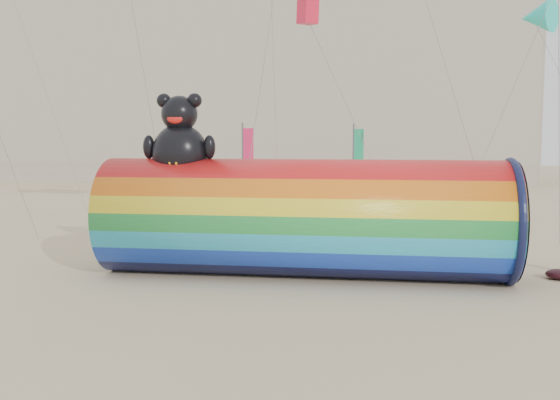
# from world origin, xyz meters

# --- Properties ---
(ground) EXTENTS (160.00, 160.00, 0.00)m
(ground) POSITION_xyz_m (0.00, 0.00, 0.00)
(ground) COLOR #CCB58C
(ground) RESTS_ON ground
(hotel_building) EXTENTS (60.40, 15.40, 20.60)m
(hotel_building) POSITION_xyz_m (-12.00, 45.95, 10.31)
(hotel_building) COLOR #B7AD99
(hotel_building) RESTS_ON ground
(windsock_assembly) EXTENTS (12.92, 3.94, 5.96)m
(windsock_assembly) POSITION_xyz_m (1.31, 1.14, 1.98)
(windsock_assembly) COLOR red
(windsock_assembly) RESTS_ON ground
(festival_banners) EXTENTS (10.22, 4.12, 5.20)m
(festival_banners) POSITION_xyz_m (-2.53, 16.17, 2.64)
(festival_banners) COLOR #59595E
(festival_banners) RESTS_ON ground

